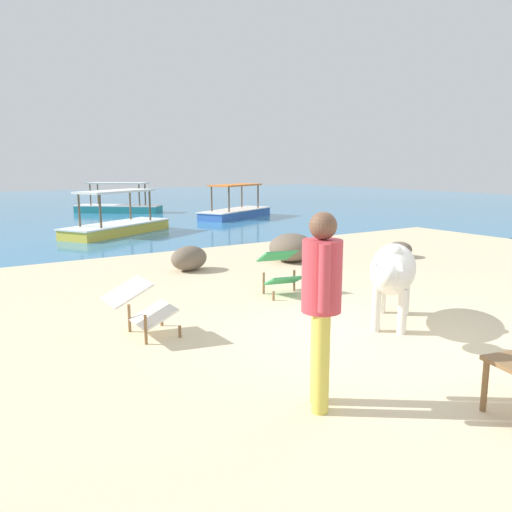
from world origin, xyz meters
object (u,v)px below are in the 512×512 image
person_standing (321,296)px  deck_chair_far (280,269)px  boat_teal (119,206)px  boat_yellow (117,225)px  cow (393,270)px  boat_blue (236,210)px  deck_chair_near (141,305)px

person_standing → deck_chair_far: bearing=94.5°
person_standing → boat_teal: bearing=112.3°
boat_yellow → boat_teal: (2.24, 6.92, 0.00)m
deck_chair_far → cow: bearing=20.7°
cow → boat_teal: 17.48m
deck_chair_far → boat_blue: size_ratio=0.23×
boat_blue → person_standing: bearing=-145.4°
deck_chair_near → person_standing: 2.59m
deck_chair_far → person_standing: size_ratio=0.54×
deck_chair_near → boat_teal: size_ratio=0.22×
deck_chair_far → deck_chair_near: bearing=-59.9°
person_standing → boat_blue: person_standing is taller
deck_chair_near → boat_blue: boat_blue is taller
deck_chair_near → person_standing: person_standing is taller
boat_blue → boat_teal: 5.64m
boat_yellow → boat_teal: bearing=40.6°
boat_teal → boat_blue: bearing=163.1°
deck_chair_far → boat_yellow: 8.42m
deck_chair_far → boat_teal: boat_teal is taller
boat_blue → cow: bearing=-139.7°
deck_chair_far → boat_teal: (2.32, 15.34, -0.13)m
person_standing → boat_yellow: bearing=115.5°
deck_chair_near → boat_teal: bearing=72.1°
cow → person_standing: size_ratio=1.05×
deck_chair_near → deck_chair_far: same height
person_standing → boat_yellow: (1.99, 11.65, -0.70)m
boat_blue → boat_teal: same height
boat_blue → boat_yellow: bearing=175.3°
deck_chair_near → boat_blue: 13.98m
cow → boat_blue: bearing=-150.7°
deck_chair_near → boat_yellow: (2.62, 9.20, -0.13)m
boat_yellow → boat_teal: same height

